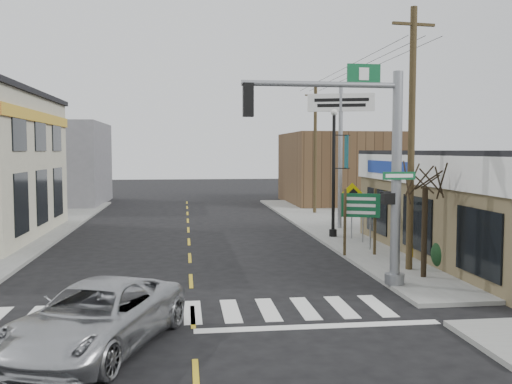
{
  "coord_description": "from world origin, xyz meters",
  "views": [
    {
      "loc": [
        -0.18,
        -14.31,
        4.22
      ],
      "look_at": [
        2.26,
        5.03,
        2.8
      ],
      "focal_mm": 40.0,
      "sensor_mm": 36.0,
      "label": 1
    }
  ],
  "objects": [
    {
      "name": "guide_sign",
      "position": [
        6.62,
        7.1,
        1.83
      ],
      "size": [
        1.49,
        0.13,
        2.61
      ],
      "rotation": [
        0.0,
        0.0,
        -0.37
      ],
      "color": "#44371F",
      "rests_on": "sidewalk_right"
    },
    {
      "name": "suv",
      "position": [
        -2.06,
        -2.16,
        0.71
      ],
      "size": [
        4.0,
        5.58,
        1.41
      ],
      "primitive_type": "imported",
      "rotation": [
        0.0,
        0.0,
        -0.37
      ],
      "color": "#AAACB0",
      "rests_on": "ground"
    },
    {
      "name": "sidewalk_right",
      "position": [
        9.0,
        13.0,
        0.07
      ],
      "size": [
        6.0,
        38.0,
        0.13
      ],
      "primitive_type": "cube",
      "color": "slate",
      "rests_on": "ground"
    },
    {
      "name": "utility_pole_near",
      "position": [
        7.5,
        4.32,
        4.69
      ],
      "size": [
        1.55,
        0.23,
        8.9
      ],
      "rotation": [
        0.0,
        0.0,
        0.11
      ],
      "color": "#442C24",
      "rests_on": "sidewalk_right"
    },
    {
      "name": "crosswalk",
      "position": [
        0.0,
        0.4,
        0.01
      ],
      "size": [
        11.0,
        2.2,
        0.01
      ],
      "primitive_type": "cube",
      "color": "silver",
      "rests_on": "ground"
    },
    {
      "name": "utility_pole_far",
      "position": [
        8.33,
        22.29,
        4.34
      ],
      "size": [
        1.43,
        0.21,
        8.2
      ],
      "rotation": [
        0.0,
        0.0,
        0.12
      ],
      "color": "#492C20",
      "rests_on": "sidewalk_right"
    },
    {
      "name": "lamp_post",
      "position": [
        6.9,
        11.98,
        3.63
      ],
      "size": [
        0.78,
        0.62,
        6.04
      ],
      "rotation": [
        0.0,
        0.0,
        -0.25
      ],
      "color": "black",
      "rests_on": "sidewalk_right"
    },
    {
      "name": "bare_tree",
      "position": [
        7.5,
        3.11,
        3.57
      ],
      "size": [
        2.18,
        2.18,
        4.37
      ],
      "rotation": [
        0.0,
        0.0,
        -0.43
      ],
      "color": "black",
      "rests_on": "sidewalk_right"
    },
    {
      "name": "ground",
      "position": [
        0.0,
        0.0,
        0.0
      ],
      "size": [
        140.0,
        140.0,
        0.0
      ],
      "primitive_type": "plane",
      "color": "black",
      "rests_on": "ground"
    },
    {
      "name": "traffic_signal_pole",
      "position": [
        5.41,
        2.26,
        4.09
      ],
      "size": [
        5.25,
        0.39,
        6.65
      ],
      "rotation": [
        0.0,
        0.0,
        0.03
      ],
      "color": "gray",
      "rests_on": "sidewalk_right"
    },
    {
      "name": "shrub_back",
      "position": [
        11.0,
        5.86,
        0.58
      ],
      "size": [
        1.21,
        1.21,
        0.9
      ],
      "primitive_type": "ellipsoid",
      "color": "black",
      "rests_on": "sidewalk_right"
    },
    {
      "name": "center_line",
      "position": [
        0.0,
        8.0,
        0.01
      ],
      "size": [
        0.12,
        56.0,
        0.01
      ],
      "primitive_type": "cube",
      "color": "gold",
      "rests_on": "ground"
    },
    {
      "name": "dance_center_sign",
      "position": [
        7.96,
        14.87,
        5.63
      ],
      "size": [
        3.47,
        0.22,
        7.38
      ],
      "rotation": [
        0.0,
        0.0,
        -0.31
      ],
      "color": "gray",
      "rests_on": "sidewalk_right"
    },
    {
      "name": "fire_hydrant",
      "position": [
        8.5,
        6.48,
        0.52
      ],
      "size": [
        0.23,
        0.23,
        0.72
      ],
      "rotation": [
        0.0,
        0.0,
        -0.4
      ],
      "color": "#DCA600",
      "rests_on": "sidewalk_right"
    },
    {
      "name": "ped_crossing_sign",
      "position": [
        7.51,
        11.18,
        1.92
      ],
      "size": [
        1.01,
        0.07,
        2.61
      ],
      "rotation": [
        0.0,
        0.0,
        -0.3
      ],
      "color": "gray",
      "rests_on": "sidewalk_right"
    },
    {
      "name": "shrub_front",
      "position": [
        8.98,
        4.35,
        0.61
      ],
      "size": [
        1.27,
        1.27,
        0.95
      ],
      "primitive_type": "ellipsoid",
      "color": "#153419",
      "rests_on": "sidewalk_right"
    },
    {
      "name": "bldg_distant_left",
      "position": [
        -11.0,
        32.0,
        3.2
      ],
      "size": [
        9.0,
        10.0,
        6.4
      ],
      "primitive_type": "cube",
      "color": "slate",
      "rests_on": "ground"
    },
    {
      "name": "bldg_distant_right",
      "position": [
        12.0,
        30.0,
        2.8
      ],
      "size": [
        8.0,
        10.0,
        5.6
      ],
      "primitive_type": "cube",
      "color": "brown",
      "rests_on": "ground"
    }
  ]
}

